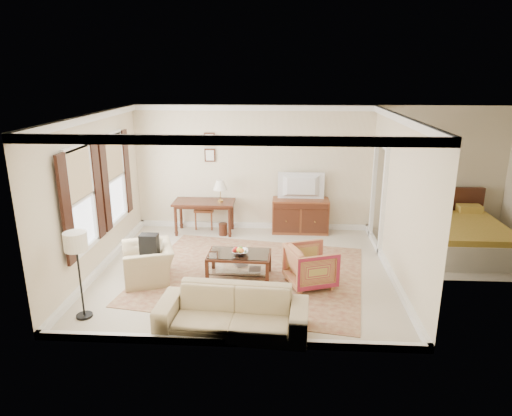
# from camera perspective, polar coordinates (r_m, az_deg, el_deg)

# --- Properties ---
(room_shell) EXTENTS (5.51, 5.01, 2.91)m
(room_shell) POSITION_cam_1_polar(r_m,az_deg,el_deg) (8.01, -1.57, 8.48)
(room_shell) COLOR beige
(room_shell) RESTS_ON ground
(annex_bedroom) EXTENTS (3.00, 2.70, 2.90)m
(annex_bedroom) POSITION_cam_1_polar(r_m,az_deg,el_deg) (10.35, 24.79, -3.34)
(annex_bedroom) COLOR beige
(annex_bedroom) RESTS_ON ground
(window_front) EXTENTS (0.12, 1.56, 1.80)m
(window_front) POSITION_cam_1_polar(r_m,az_deg,el_deg) (8.23, -21.05, 1.00)
(window_front) COLOR #CCB284
(window_front) RESTS_ON room_shell
(window_rear) EXTENTS (0.12, 1.56, 1.80)m
(window_rear) POSITION_cam_1_polar(r_m,az_deg,el_deg) (9.66, -17.25, 3.60)
(window_rear) COLOR #CCB284
(window_rear) RESTS_ON room_shell
(doorway) EXTENTS (0.10, 1.12, 2.25)m
(doorway) POSITION_cam_1_polar(r_m,az_deg,el_deg) (9.95, 15.02, 1.34)
(doorway) COLOR white
(doorway) RESTS_ON room_shell
(rug) EXTENTS (4.48, 4.01, 0.01)m
(rug) POSITION_cam_1_polar(r_m,az_deg,el_deg) (8.56, -0.60, -8.26)
(rug) COLOR brown
(rug) RESTS_ON room_shell
(writing_desk) EXTENTS (1.39, 0.69, 0.76)m
(writing_desk) POSITION_cam_1_polar(r_m,az_deg,el_deg) (10.54, -6.50, 0.27)
(writing_desk) COLOR #3B1B11
(writing_desk) RESTS_ON room_shell
(desk_chair) EXTENTS (0.51, 0.51, 1.05)m
(desk_chair) POSITION_cam_1_polar(r_m,az_deg,el_deg) (10.92, -6.44, 0.18)
(desk_chair) COLOR brown
(desk_chair) RESTS_ON room_shell
(desk_lamp) EXTENTS (0.32, 0.32, 0.50)m
(desk_lamp) POSITION_cam_1_polar(r_m,az_deg,el_deg) (10.39, -4.48, 2.14)
(desk_lamp) COLOR silver
(desk_lamp) RESTS_ON writing_desk
(framed_prints) EXTENTS (0.25, 0.04, 0.68)m
(framed_prints) POSITION_cam_1_polar(r_m,az_deg,el_deg) (10.64, -5.81, 7.59)
(framed_prints) COLOR #3B1B11
(framed_prints) RESTS_ON room_shell
(sideboard) EXTENTS (1.29, 0.50, 0.80)m
(sideboard) POSITION_cam_1_polar(r_m,az_deg,el_deg) (10.63, 5.55, -0.97)
(sideboard) COLOR brown
(sideboard) RESTS_ON room_shell
(tv) EXTENTS (1.01, 0.58, 0.13)m
(tv) POSITION_cam_1_polar(r_m,az_deg,el_deg) (10.37, 5.69, 3.75)
(tv) COLOR black
(tv) RESTS_ON sideboard
(coffee_table) EXTENTS (1.15, 0.70, 0.48)m
(coffee_table) POSITION_cam_1_polar(r_m,az_deg,el_deg) (8.31, -2.12, -6.35)
(coffee_table) COLOR #3B1B11
(coffee_table) RESTS_ON room_shell
(fruit_bowl) EXTENTS (0.42, 0.42, 0.10)m
(fruit_bowl) POSITION_cam_1_polar(r_m,az_deg,el_deg) (8.20, -2.00, -5.44)
(fruit_bowl) COLOR silver
(fruit_bowl) RESTS_ON coffee_table
(book_a) EXTENTS (0.27, 0.16, 0.38)m
(book_a) POSITION_cam_1_polar(r_m,az_deg,el_deg) (8.51, -2.62, -7.11)
(book_a) COLOR brown
(book_a) RESTS_ON coffee_table
(book_b) EXTENTS (0.28, 0.04, 0.38)m
(book_b) POSITION_cam_1_polar(r_m,az_deg,el_deg) (8.33, -0.87, -7.67)
(book_b) COLOR brown
(book_b) RESTS_ON coffee_table
(striped_armchair) EXTENTS (0.94, 0.97, 0.79)m
(striped_armchair) POSITION_cam_1_polar(r_m,az_deg,el_deg) (8.07, 6.86, -6.97)
(striped_armchair) COLOR maroon
(striped_armchair) RESTS_ON room_shell
(club_armchair) EXTENTS (0.94, 1.15, 0.86)m
(club_armchair) POSITION_cam_1_polar(r_m,az_deg,el_deg) (8.43, -13.37, -5.99)
(club_armchair) COLOR tan
(club_armchair) RESTS_ON room_shell
(backpack) EXTENTS (0.25, 0.34, 0.40)m
(backpack) POSITION_cam_1_polar(r_m,az_deg,el_deg) (8.44, -13.22, -4.17)
(backpack) COLOR black
(backpack) RESTS_ON club_armchair
(sofa) EXTENTS (2.20, 0.78, 0.85)m
(sofa) POSITION_cam_1_polar(r_m,az_deg,el_deg) (6.67, -2.97, -11.99)
(sofa) COLOR tan
(sofa) RESTS_ON room_shell
(floor_lamp) EXTENTS (0.34, 0.34, 1.38)m
(floor_lamp) POSITION_cam_1_polar(r_m,az_deg,el_deg) (7.21, -21.55, -4.65)
(floor_lamp) COLOR black
(floor_lamp) RESTS_ON room_shell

